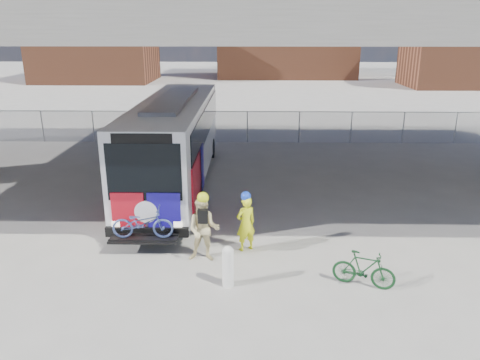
{
  "coord_description": "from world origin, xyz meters",
  "views": [
    {
      "loc": [
        1.1,
        -14.73,
        6.39
      ],
      "look_at": [
        0.81,
        -0.03,
        1.6
      ],
      "focal_mm": 35.0,
      "sensor_mm": 36.0,
      "label": 1
    }
  ],
  "objects_px": {
    "bus": "(175,135)",
    "bike_parked": "(364,269)",
    "cyclist_hivis": "(246,222)",
    "cyclist_tan": "(204,229)",
    "bollard": "(228,265)"
  },
  "relations": [
    {
      "from": "bus",
      "to": "bike_parked",
      "type": "bearing_deg",
      "value": -53.96
    },
    {
      "from": "bus",
      "to": "bike_parked",
      "type": "distance_m",
      "value": 10.46
    },
    {
      "from": "bollard",
      "to": "cyclist_hivis",
      "type": "relative_size",
      "value": 0.61
    },
    {
      "from": "bus",
      "to": "bollard",
      "type": "height_order",
      "value": "bus"
    },
    {
      "from": "cyclist_tan",
      "to": "bike_parked",
      "type": "relative_size",
      "value": 1.29
    },
    {
      "from": "bollard",
      "to": "cyclist_hivis",
      "type": "xyz_separation_m",
      "value": [
        0.44,
        2.1,
        0.29
      ]
    },
    {
      "from": "cyclist_hivis",
      "to": "bike_parked",
      "type": "distance_m",
      "value": 3.69
    },
    {
      "from": "bollard",
      "to": "bike_parked",
      "type": "xyz_separation_m",
      "value": [
        3.5,
        0.06,
        -0.12
      ]
    },
    {
      "from": "bollard",
      "to": "cyclist_tan",
      "type": "relative_size",
      "value": 0.54
    },
    {
      "from": "cyclist_tan",
      "to": "bike_parked",
      "type": "xyz_separation_m",
      "value": [
        4.24,
        -1.35,
        -0.5
      ]
    },
    {
      "from": "cyclist_tan",
      "to": "bike_parked",
      "type": "height_order",
      "value": "cyclist_tan"
    },
    {
      "from": "cyclist_hivis",
      "to": "cyclist_tan",
      "type": "relative_size",
      "value": 0.9
    },
    {
      "from": "bus",
      "to": "bike_parked",
      "type": "xyz_separation_m",
      "value": [
        6.08,
        -8.35,
        -1.62
      ]
    },
    {
      "from": "bollard",
      "to": "bike_parked",
      "type": "distance_m",
      "value": 3.5
    },
    {
      "from": "bus",
      "to": "bollard",
      "type": "bearing_deg",
      "value": -72.94
    }
  ]
}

